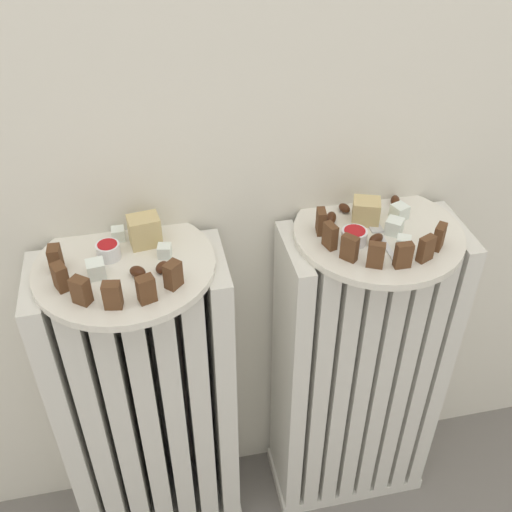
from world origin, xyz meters
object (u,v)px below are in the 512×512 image
jam_bowl_left (108,250)px  plate_right (378,233)px  plate_left (125,266)px  radiator_right (357,376)px  radiator_left (149,411)px  jam_bowl_right (354,236)px  fork (383,240)px

jam_bowl_left → plate_right: bearing=-2.4°
plate_left → jam_bowl_left: bearing=140.3°
plate_left → jam_bowl_left: jam_bowl_left is taller
radiator_right → plate_right: size_ratio=2.43×
jam_bowl_left → radiator_right: bearing=-2.4°
plate_left → plate_right: same height
radiator_left → jam_bowl_right: bearing=-3.6°
fork → plate_left: bearing=175.8°
radiator_right → jam_bowl_right: 0.37m
radiator_right → radiator_left: bearing=-180.0°
radiator_right → jam_bowl_right: size_ratio=16.58×
plate_right → fork: fork is taller
jam_bowl_right → jam_bowl_left: bearing=173.9°
jam_bowl_left → fork: size_ratio=0.34×
jam_bowl_left → jam_bowl_right: bearing=-6.1°
radiator_right → plate_right: (-0.00, 0.00, 0.35)m
fork → radiator_left: bearing=175.8°
radiator_right → plate_right: 0.35m
radiator_left → radiator_right: size_ratio=1.00×
radiator_left → plate_left: (0.00, 0.00, 0.35)m
radiator_right → fork: fork is taller
plate_right → jam_bowl_right: jam_bowl_right is taller
plate_right → radiator_left: bearing=-180.0°
plate_left → jam_bowl_right: size_ratio=6.82×
plate_left → jam_bowl_right: (0.36, -0.02, 0.02)m
radiator_left → radiator_right: bearing=0.0°
radiator_left → jam_bowl_left: jam_bowl_left is taller
plate_left → fork: 0.41m
plate_left → jam_bowl_right: 0.36m
plate_right → jam_bowl_right: 0.06m
plate_right → jam_bowl_right: bearing=-156.1°
jam_bowl_left → fork: bearing=-6.4°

